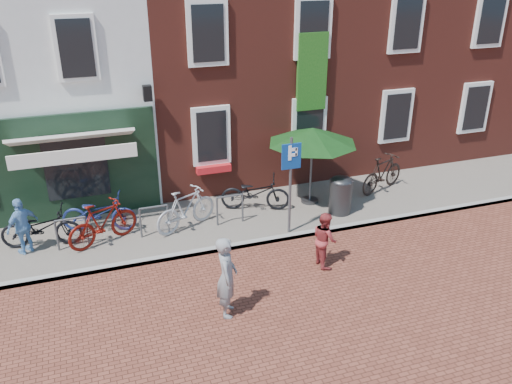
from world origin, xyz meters
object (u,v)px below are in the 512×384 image
object	(u,v)px
bicycle_0	(41,228)
bicycle_5	(382,173)
boy	(325,239)
parasol	(313,133)
parking_sign	(291,171)
cafe_person	(23,226)
woman	(227,277)
bicycle_4	(255,193)
litter_bin	(341,193)
bicycle_1	(103,223)
bicycle_2	(99,213)
bicycle_3	(186,209)

from	to	relation	value
bicycle_0	bicycle_5	size ratio (longest dim) A/B	1.03
boy	parasol	bearing A→B (deg)	-18.82
parking_sign	cafe_person	world-z (taller)	parking_sign
woman	bicycle_4	world-z (taller)	woman
litter_bin	bicycle_1	world-z (taller)	litter_bin
bicycle_5	bicycle_2	bearing A→B (deg)	66.14
woman	bicycle_3	size ratio (longest dim) A/B	0.94
parking_sign	bicycle_5	xyz separation A→B (m)	(3.64, 1.53, -1.14)
bicycle_1	bicycle_4	xyz separation A→B (m)	(4.17, 0.57, -0.06)
parking_sign	bicycle_3	xyz separation A→B (m)	(-2.46, 1.08, -1.14)
parking_sign	boy	bearing A→B (deg)	-81.04
parking_sign	woman	distance (m)	3.67
litter_bin	bicycle_2	distance (m)	6.46
woman	bicycle_0	size ratio (longest dim) A/B	0.91
litter_bin	woman	xyz separation A→B (m)	(-4.18, -3.21, 0.18)
bicycle_3	parking_sign	bearing A→B (deg)	-138.88
bicycle_2	bicycle_4	size ratio (longest dim) A/B	1.00
parking_sign	bicycle_0	bearing A→B (deg)	167.61
woman	bicycle_2	size ratio (longest dim) A/B	0.91
boy	bicycle_4	world-z (taller)	boy
cafe_person	bicycle_3	distance (m)	3.92
bicycle_3	bicycle_4	bearing A→B (deg)	-102.35
parasol	bicycle_3	xyz separation A→B (m)	(-3.71, -0.41, -1.54)
bicycle_5	cafe_person	bearing A→B (deg)	69.54
boy	bicycle_5	distance (m)	4.59
cafe_person	bicycle_5	distance (m)	10.03
cafe_person	bicycle_3	size ratio (longest dim) A/B	0.77
parking_sign	bicycle_1	xyz separation A→B (m)	(-4.56, 0.98, -1.14)
parasol	bicycle_2	size ratio (longest dim) A/B	1.31
cafe_person	bicycle_5	bearing A→B (deg)	144.47
bicycle_2	litter_bin	bearing A→B (deg)	-82.72
litter_bin	bicycle_0	distance (m)	7.80
parasol	bicycle_4	xyz separation A→B (m)	(-1.65, 0.06, -1.59)
bicycle_1	bicycle_4	distance (m)	4.20
boy	bicycle_5	bearing A→B (deg)	-48.25
litter_bin	bicycle_4	distance (m)	2.36
bicycle_2	cafe_person	bearing A→B (deg)	124.56
cafe_person	parking_sign	bearing A→B (deg)	132.12
boy	woman	bearing A→B (deg)	111.13
parasol	bicycle_5	bearing A→B (deg)	0.97
woman	cafe_person	bearing A→B (deg)	63.22
parking_sign	parasol	xyz separation A→B (m)	(1.25, 1.49, 0.40)
litter_bin	parasol	bearing A→B (deg)	119.75
bicycle_5	bicycle_0	bearing A→B (deg)	68.52
parasol	bicycle_5	xyz separation A→B (m)	(2.39, 0.04, -1.54)
bicycle_0	cafe_person	bearing A→B (deg)	126.35
parasol	cafe_person	world-z (taller)	parasol
parking_sign	bicycle_2	xyz separation A→B (m)	(-4.61, 1.69, -1.20)
parking_sign	boy	distance (m)	1.93
bicycle_1	bicycle_3	xyz separation A→B (m)	(2.10, 0.10, 0.00)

